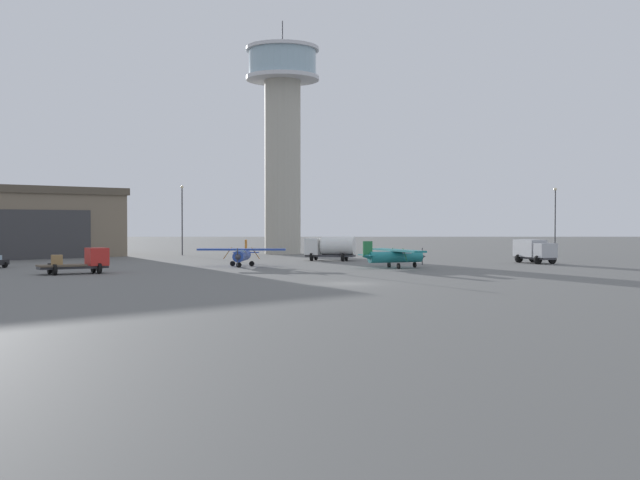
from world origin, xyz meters
The scene contains 10 objects.
ground_plane centered at (0.00, 0.00, 0.00)m, with size 400.00×400.00×0.00m, color #60605E.
control_tower centered at (-7.83, 58.24, 19.39)m, with size 11.01×11.01×35.11m.
hangar centered at (-45.38, 48.55, 4.80)m, with size 33.19×32.99×9.56m.
airplane_blue centered at (-10.65, 24.32, 1.32)m, with size 9.59×7.53×2.83m.
airplane_teal centered at (5.64, 20.93, 1.33)m, with size 7.46×9.41×2.85m.
truck_fuel_tanker_white centered at (-0.84, 36.84, 1.71)m, with size 6.46×4.16×3.04m.
truck_box_silver centered at (22.93, 31.02, 1.54)m, with size 4.20×6.08×2.73m.
truck_flatbed_red centered at (-24.27, 12.00, 1.18)m, with size 6.47×5.14×2.40m.
light_post_west centered at (-22.22, 53.52, 5.94)m, with size 0.44×0.44×10.16m.
light_post_east centered at (30.54, 48.45, 5.66)m, with size 0.44×0.44×9.61m.
Camera 1 is at (-2.17, -62.09, 4.81)m, focal length 44.69 mm.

